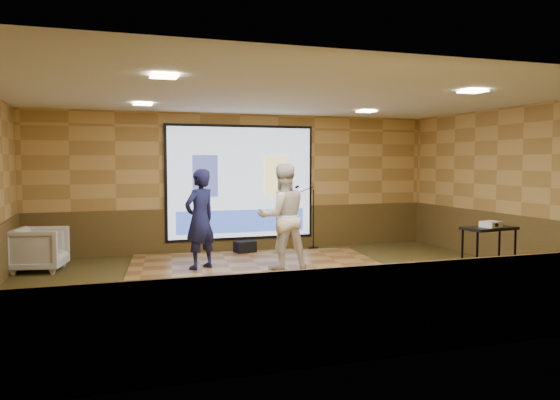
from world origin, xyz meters
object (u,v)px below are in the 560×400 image
object	(u,v)px
dance_floor	(258,267)
banquet_chair	(40,249)
player_left	(200,219)
duffel_bag	(245,247)
player_right	(283,217)
projector_screen	(241,184)
projector	(491,224)
mic_stand	(311,227)
av_table	(489,244)

from	to	relation	value
dance_floor	banquet_chair	distance (m)	3.92
player_left	duffel_bag	world-z (taller)	player_left
player_left	player_right	bearing A→B (deg)	128.18
banquet_chair	dance_floor	bearing A→B (deg)	-92.45
projector_screen	dance_floor	bearing A→B (deg)	-95.96
projector	duffel_bag	distance (m)	5.07
dance_floor	banquet_chair	bearing A→B (deg)	165.78
duffel_bag	player_left	bearing A→B (deg)	-129.44
player_right	dance_floor	bearing A→B (deg)	-48.33
projector_screen	banquet_chair	distance (m)	4.29
projector_screen	duffel_bag	bearing A→B (deg)	-95.39
projector_screen	mic_stand	distance (m)	1.86
dance_floor	player_right	bearing A→B (deg)	-48.20
player_right	player_left	bearing A→B (deg)	-20.16
player_left	av_table	bearing A→B (deg)	117.95
av_table	projector_screen	bearing A→B (deg)	123.90
projector_screen	player_left	world-z (taller)	projector_screen
dance_floor	projector_screen	bearing A→B (deg)	84.04
projector	dance_floor	bearing A→B (deg)	125.82
banquet_chair	player_left	bearing A→B (deg)	-95.27
dance_floor	banquet_chair	xyz separation A→B (m)	(-3.78, 0.96, 0.38)
projector_screen	mic_stand	world-z (taller)	projector_screen
player_right	mic_stand	world-z (taller)	player_right
projector	mic_stand	world-z (taller)	mic_stand
player_right	duffel_bag	bearing A→B (deg)	-85.11
player_left	projector	size ratio (longest dim) A/B	6.20
dance_floor	player_left	world-z (taller)	player_left
duffel_bag	player_right	bearing A→B (deg)	-84.97
av_table	banquet_chair	size ratio (longest dim) A/B	1.05
duffel_bag	projector_screen	bearing A→B (deg)	84.61
projector_screen	player_right	bearing A→B (deg)	-86.98
projector	duffel_bag	size ratio (longest dim) A/B	0.68
player_right	mic_stand	size ratio (longest dim) A/B	1.32
banquet_chair	duffel_bag	distance (m)	4.02
av_table	projector	distance (m)	0.34
dance_floor	projector	size ratio (longest dim) A/B	16.11
mic_stand	projector_screen	bearing A→B (deg)	-175.80
player_left	duffel_bag	bearing A→B (deg)	-161.24
player_right	banquet_chair	world-z (taller)	player_right
player_left	projector	bearing A→B (deg)	117.30
player_left	player_right	xyz separation A→B (m)	(1.39, -0.51, 0.05)
player_left	banquet_chair	xyz separation A→B (m)	(-2.74, 0.84, -0.54)
dance_floor	projector	xyz separation A→B (m)	(3.17, -2.41, 0.94)
projector_screen	player_left	bearing A→B (deg)	-122.85
projector	duffel_bag	world-z (taller)	projector
player_left	projector_screen	bearing A→B (deg)	-154.65
player_left	projector	xyz separation A→B (m)	(4.22, -2.53, 0.03)
projector_screen	av_table	distance (m)	5.40
dance_floor	av_table	distance (m)	4.01
player_left	av_table	size ratio (longest dim) A/B	1.97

